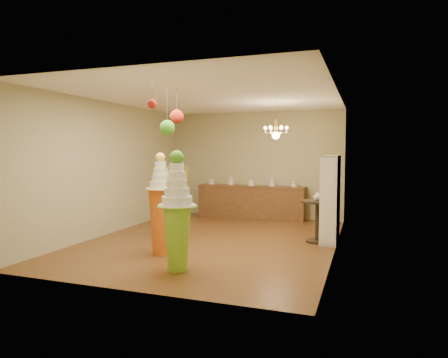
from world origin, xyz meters
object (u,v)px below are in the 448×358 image
(pedestal_green, at_px, (177,222))
(sideboard, at_px, (251,201))
(round_table, at_px, (317,215))
(pedestal_orange, at_px, (161,213))

(pedestal_green, bearing_deg, sideboard, 92.60)
(pedestal_green, relative_size, round_table, 2.18)
(sideboard, bearing_deg, round_table, -48.95)
(sideboard, relative_size, round_table, 3.48)
(pedestal_green, height_order, pedestal_orange, pedestal_green)
(sideboard, height_order, round_table, sideboard)
(pedestal_orange, xyz_separation_m, round_table, (2.59, 1.94, -0.19))
(pedestal_orange, height_order, round_table, pedestal_orange)
(round_table, bearing_deg, sideboard, 131.05)
(pedestal_orange, bearing_deg, pedestal_green, -47.92)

